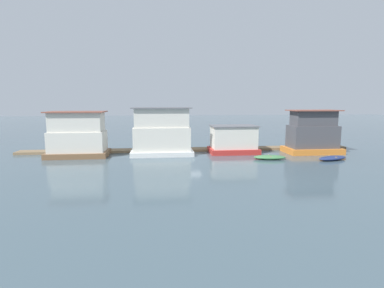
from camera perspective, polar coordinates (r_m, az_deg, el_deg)
The scene contains 9 objects.
ground_plane at distance 36.30m, azimuth -0.17°, elevation -1.96°, with size 200.00×200.00×0.00m, color #475B66.
dock_walkway at distance 38.90m, azimuth -0.60°, elevation -1.05°, with size 42.40×1.99×0.30m, color #846B4C.
houseboat_brown at distance 37.00m, azimuth -20.94°, elevation 1.49°, with size 6.80×4.11×5.23m.
houseboat_white at distance 35.81m, azimuth -5.76°, elevation 2.13°, with size 7.35×3.88×5.66m.
houseboat_red at distance 37.45m, azimuth 7.87°, elevation 0.81°, with size 5.93×3.94×3.42m.
houseboat_orange at distance 39.93m, azimuth 21.97°, elevation 1.76°, with size 6.62×3.90×5.32m.
dinghy_green at distance 34.22m, azimuth 14.58°, elevation -2.46°, with size 3.69×1.91×0.47m.
dinghy_navy at distance 36.11m, azimuth 25.18°, elevation -2.44°, with size 3.93×2.35×0.45m.
mooring_post_centre at distance 38.53m, azimuth -20.20°, elevation -0.81°, with size 0.30×0.30×1.42m, color brown.
Camera 1 is at (-3.82, -35.52, 6.41)m, focal length 28.00 mm.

